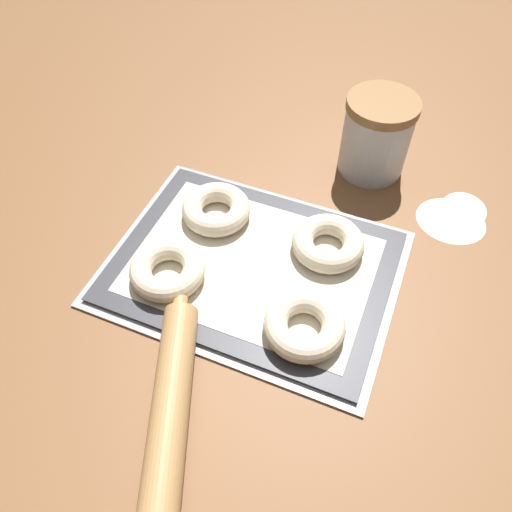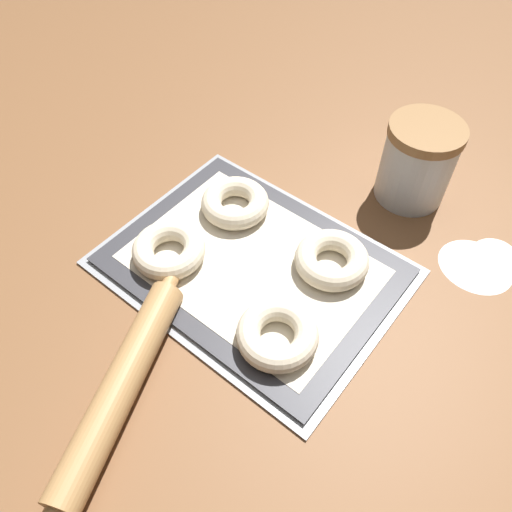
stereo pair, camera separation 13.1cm
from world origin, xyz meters
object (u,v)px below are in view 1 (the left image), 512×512
at_px(bagel_front_left, 167,270).
at_px(rolling_pin, 167,416).
at_px(bagel_front_right, 304,326).
at_px(bagel_back_right, 328,243).
at_px(baking_tray, 256,266).
at_px(bagel_back_left, 216,209).
at_px(flour_canister, 376,136).

xyz_separation_m(bagel_front_left, rolling_pin, (0.10, -0.19, -0.00)).
height_order(bagel_front_right, bagel_back_right, same).
bearing_deg(rolling_pin, bagel_back_right, 73.18).
xyz_separation_m(baking_tray, bagel_front_left, (-0.11, -0.07, 0.02)).
bearing_deg(bagel_front_left, baking_tray, 33.69).
height_order(bagel_back_left, bagel_back_right, same).
bearing_deg(flour_canister, bagel_back_right, -92.89).
height_order(baking_tray, flour_canister, flour_canister).
relative_size(baking_tray, flour_canister, 3.08).
distance_m(bagel_front_right, flour_canister, 0.37).
relative_size(baking_tray, bagel_back_left, 3.89).
bearing_deg(baking_tray, bagel_front_right, -39.13).
bearing_deg(baking_tray, bagel_back_right, 35.26).
distance_m(bagel_front_left, bagel_back_right, 0.24).
bearing_deg(bagel_back_left, bagel_back_right, -0.06).
xyz_separation_m(baking_tray, flour_canister, (0.10, 0.29, 0.07)).
bearing_deg(bagel_front_right, baking_tray, 140.87).
relative_size(bagel_front_left, bagel_front_right, 1.00).
height_order(flour_canister, rolling_pin, flour_canister).
bearing_deg(bagel_front_right, bagel_back_left, 143.19).
xyz_separation_m(bagel_front_left, flour_canister, (0.21, 0.36, 0.04)).
xyz_separation_m(baking_tray, bagel_back_right, (0.09, 0.06, 0.02)).
xyz_separation_m(bagel_front_left, bagel_back_left, (0.01, 0.14, 0.00)).
relative_size(baking_tray, bagel_front_right, 3.89).
distance_m(bagel_back_left, bagel_back_right, 0.19).
height_order(bagel_back_left, rolling_pin, rolling_pin).
bearing_deg(flour_canister, bagel_back_left, -131.48).
bearing_deg(bagel_back_left, bagel_front_right, -36.81).
relative_size(bagel_front_left, rolling_pin, 0.29).
relative_size(bagel_front_right, flour_canister, 0.79).
distance_m(bagel_back_right, flour_canister, 0.23).
distance_m(baking_tray, bagel_back_right, 0.11).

